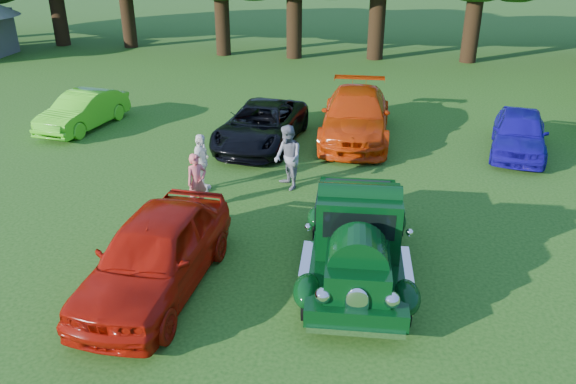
# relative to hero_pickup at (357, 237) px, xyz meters

# --- Properties ---
(ground) EXTENTS (120.00, 120.00, 0.00)m
(ground) POSITION_rel_hero_pickup_xyz_m (-0.58, -0.44, -0.85)
(ground) COLOR #1B4610
(ground) RESTS_ON ground
(hero_pickup) EXTENTS (2.34, 5.02, 1.96)m
(hero_pickup) POSITION_rel_hero_pickup_xyz_m (0.00, 0.00, 0.00)
(hero_pickup) COLOR black
(hero_pickup) RESTS_ON ground
(red_convertible) EXTENTS (2.42, 4.94, 1.62)m
(red_convertible) POSITION_rel_hero_pickup_xyz_m (-4.00, -1.05, -0.04)
(red_convertible) COLOR #A31207
(red_convertible) RESTS_ON ground
(back_car_lime) EXTENTS (2.22, 4.25, 1.33)m
(back_car_lime) POSITION_rel_hero_pickup_xyz_m (-10.06, 8.73, -0.18)
(back_car_lime) COLOR #44C71A
(back_car_lime) RESTS_ON ground
(back_car_black) EXTENTS (3.04, 5.32, 1.40)m
(back_car_black) POSITION_rel_hero_pickup_xyz_m (-3.24, 7.70, -0.15)
(back_car_black) COLOR black
(back_car_black) RESTS_ON ground
(back_car_orange) EXTENTS (2.53, 5.77, 1.65)m
(back_car_orange) POSITION_rel_hero_pickup_xyz_m (-0.05, 8.75, -0.03)
(back_car_orange) COLOR red
(back_car_orange) RESTS_ON ground
(back_car_blue) EXTENTS (2.62, 4.43, 1.41)m
(back_car_blue) POSITION_rel_hero_pickup_xyz_m (5.27, 7.84, -0.14)
(back_car_blue) COLOR #170D94
(back_car_blue) RESTS_ON ground
(spectator_pink) EXTENTS (0.66, 0.65, 1.54)m
(spectator_pink) POSITION_rel_hero_pickup_xyz_m (-4.12, 2.59, -0.08)
(spectator_pink) COLOR #E15C5D
(spectator_pink) RESTS_ON ground
(spectator_grey) EXTENTS (1.05, 1.12, 1.84)m
(spectator_grey) POSITION_rel_hero_pickup_xyz_m (-1.93, 4.19, 0.07)
(spectator_grey) COLOR gray
(spectator_grey) RESTS_ON ground
(spectator_white) EXTENTS (0.51, 1.01, 1.65)m
(spectator_white) POSITION_rel_hero_pickup_xyz_m (-4.30, 3.77, -0.02)
(spectator_white) COLOR white
(spectator_white) RESTS_ON ground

